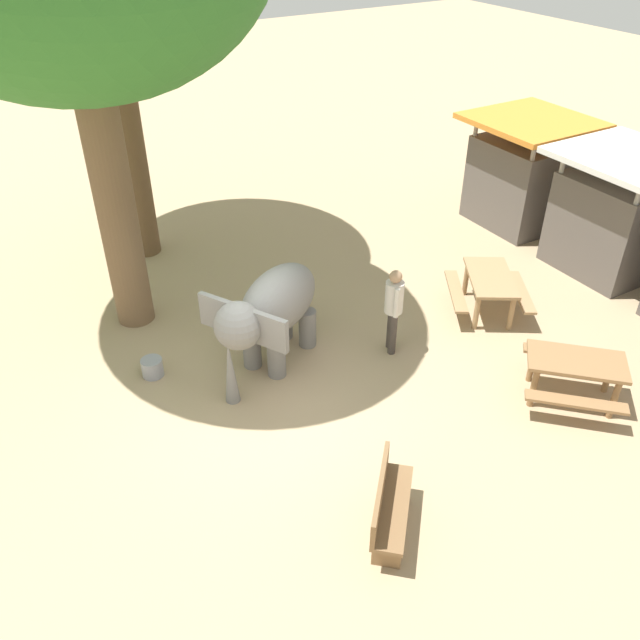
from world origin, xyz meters
name	(u,v)px	position (x,y,z in m)	size (l,w,h in m)	color
ground_plane	(256,399)	(0.00, 0.00, 0.00)	(60.00, 60.00, 0.00)	tan
elephant	(270,310)	(-0.73, 0.68, 1.08)	(2.07, 2.37, 1.70)	slate
person_handler	(394,305)	(0.01, 2.65, 0.95)	(0.47, 0.32, 1.62)	#3F3833
wooden_bench	(388,505)	(3.15, 0.34, 0.47)	(1.31, 1.23, 0.88)	brown
picnic_table_near	(490,285)	(-0.08, 4.98, 0.59)	(2.05, 2.05, 0.78)	#9E7A51
picnic_table_far	(575,370)	(2.53, 4.37, 0.59)	(2.11, 2.11, 0.78)	olive
market_stall_orange	(522,177)	(-2.72, 8.32, 1.14)	(2.50, 2.50, 2.52)	#59514C
market_stall_white	(613,219)	(-0.12, 8.32, 1.14)	(2.50, 2.50, 2.52)	#59514C
feed_bucket	(152,367)	(-1.44, -1.24, 0.16)	(0.36, 0.36, 0.32)	gray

